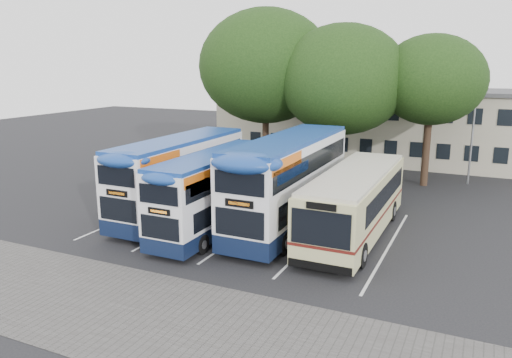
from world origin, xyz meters
The scene contains 12 objects.
ground centered at (0.00, 0.00, 0.00)m, with size 120.00×120.00×0.00m, color black.
paving_strip centered at (-2.00, -5.00, 0.01)m, with size 40.00×6.00×0.01m, color #595654.
bay_lines centered at (-3.75, 5.00, 0.01)m, with size 14.12×11.00×0.01m.
depot_building centered at (0.00, 26.99, 3.15)m, with size 32.40×8.40×6.20m.
lamp_post centered at (6.00, 19.97, 5.08)m, with size 0.25×1.05×9.06m.
tree_left centered at (-8.63, 17.62, 8.12)m, with size 10.03×10.03×12.39m.
tree_mid centered at (-2.49, 17.04, 7.24)m, with size 8.98×8.98×11.07m.
tree_right centered at (3.22, 18.27, 7.25)m, with size 7.12×7.12×10.29m.
bus_dd_left centered at (-8.31, 5.25, 2.41)m, with size 2.54×10.48×4.37m.
bus_dd_mid centered at (-5.25, 3.81, 2.20)m, with size 2.33×9.60×4.00m.
bus_dd_right centered at (-2.07, 5.87, 2.60)m, with size 2.75×11.34×4.73m.
bus_single centered at (1.38, 5.97, 1.87)m, with size 2.81×11.06×3.30m.
Camera 1 is at (6.90, -17.45, 8.42)m, focal length 35.00 mm.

